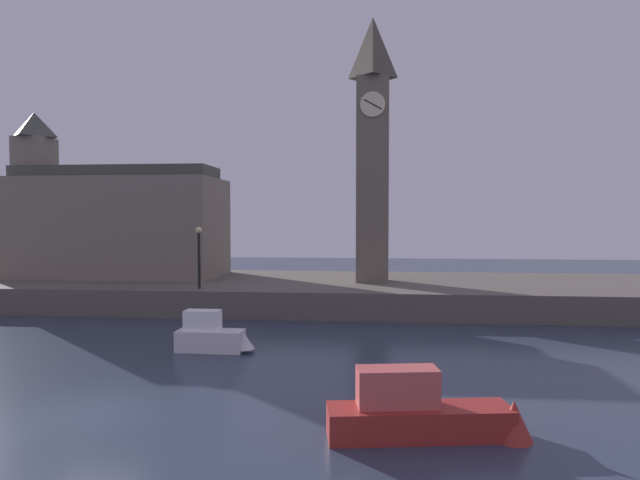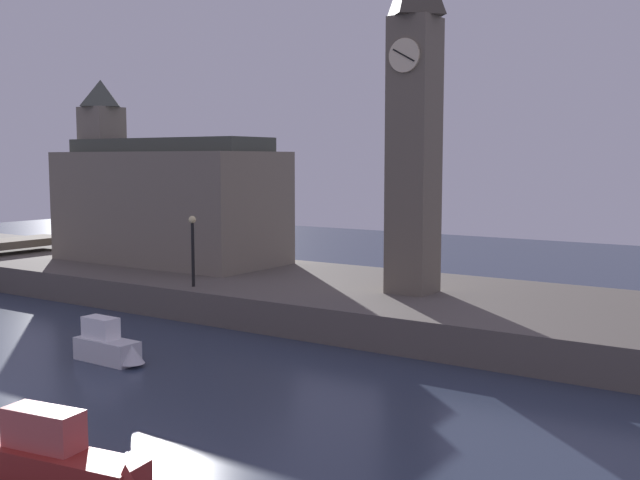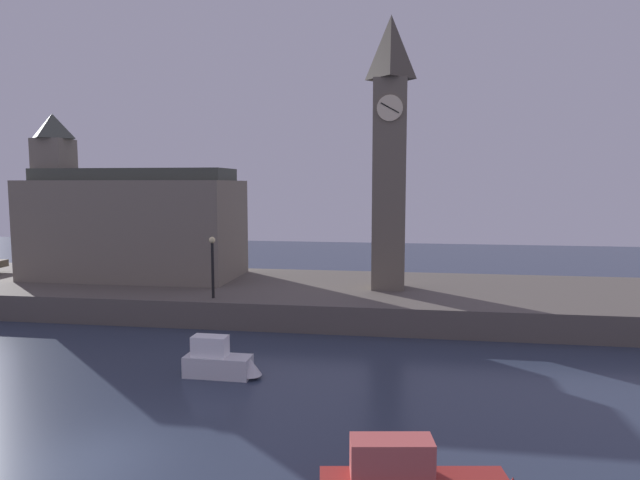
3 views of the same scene
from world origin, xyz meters
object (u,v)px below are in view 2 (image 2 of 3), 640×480
object	(u,v)px
clock_tower	(414,110)
parliament_hall	(164,200)
boat_dinghy_red	(67,462)
boat_ferry_white	(109,346)
streetlamp	(193,242)

from	to	relation	value
clock_tower	parliament_hall	world-z (taller)	clock_tower
boat_dinghy_red	parliament_hall	bearing A→B (deg)	130.79
clock_tower	boat_ferry_white	size ratio (longest dim) A/B	5.05
streetlamp	boat_dinghy_red	distance (m)	19.83
parliament_hall	boat_dinghy_red	size ratio (longest dim) A/B	2.68
parliament_hall	boat_ferry_white	xyz separation A→B (m)	(11.31, -14.17, -4.59)
streetlamp	boat_ferry_white	world-z (taller)	streetlamp
clock_tower	streetlamp	distance (m)	12.27
parliament_hall	boat_dinghy_red	world-z (taller)	parliament_hall
parliament_hall	streetlamp	world-z (taller)	parliament_hall
clock_tower	boat_dinghy_red	world-z (taller)	clock_tower
parliament_hall	boat_ferry_white	distance (m)	18.70
clock_tower	boat_ferry_white	distance (m)	16.82
streetlamp	boat_dinghy_red	world-z (taller)	streetlamp
clock_tower	boat_dinghy_red	xyz separation A→B (m)	(1.51, -20.60, -9.32)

